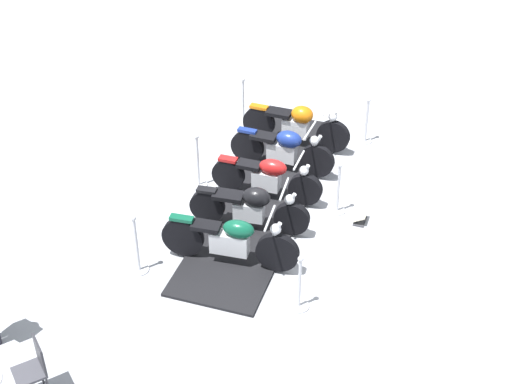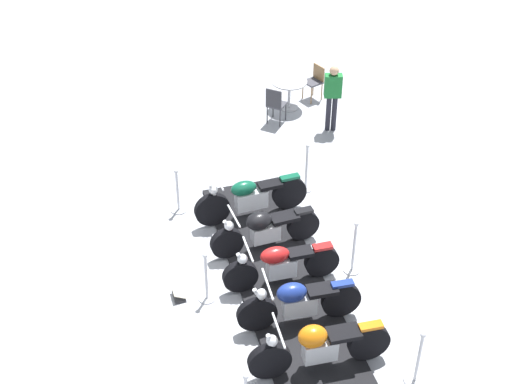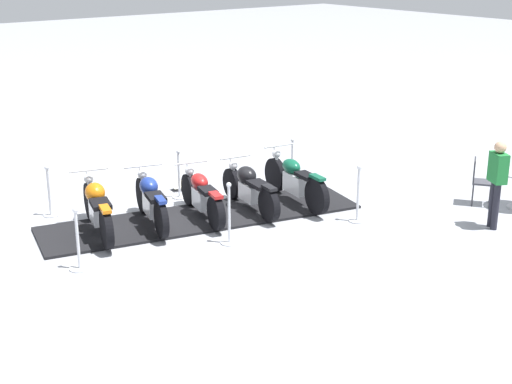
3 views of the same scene
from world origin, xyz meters
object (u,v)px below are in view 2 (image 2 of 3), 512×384
object	(u,v)px
motorcycle_black	(264,229)
stanchion_right_front	(178,198)
bystander_person	(333,92)
cafe_chair_across_table	(275,103)
stanchion_left_mid	(353,255)
cafe_table	(289,88)
stanchion_left_rear	(417,366)
stanchion_left_front	(306,174)
motorcycle_maroon	(280,264)
info_placard	(179,294)
motorcycle_copper	(318,346)
motorcycle_navy	(298,302)
cafe_chair_near_table	(315,80)
stanchion_right_mid	(206,284)
motorcycle_forest	(250,197)

from	to	relation	value
motorcycle_black	stanchion_right_front	world-z (taller)	stanchion_right_front
bystander_person	cafe_chair_across_table	bearing A→B (deg)	-103.31
stanchion_left_mid	cafe_table	size ratio (longest dim) A/B	1.30
stanchion_left_rear	stanchion_left_front	bearing A→B (deg)	166.83
motorcycle_maroon	info_placard	xyz separation A→B (m)	(-0.58, -1.72, -0.42)
motorcycle_copper	stanchion_left_front	distance (m)	4.87
motorcycle_navy	cafe_chair_near_table	bearing A→B (deg)	-108.59
stanchion_right_mid	cafe_table	bearing A→B (deg)	137.10
motorcycle_navy	motorcycle_copper	xyz separation A→B (m)	(0.98, -0.23, 0.00)
stanchion_right_mid	cafe_table	xyz separation A→B (m)	(-5.09, 4.73, 0.21)
info_placard	cafe_table	distance (m)	7.07
stanchion_left_front	stanchion_right_mid	size ratio (longest dim) A/B	1.07
motorcycle_navy	stanchion_left_front	size ratio (longest dim) A/B	1.85
stanchion_left_front	cafe_chair_across_table	distance (m)	2.78
cafe_table	cafe_chair_across_table	distance (m)	0.83
motorcycle_black	info_placard	world-z (taller)	motorcycle_black
info_placard	stanchion_left_rear	bearing A→B (deg)	-131.33
stanchion_left_rear	cafe_table	xyz separation A→B (m)	(-8.29, 2.67, 0.24)
stanchion_left_mid	stanchion_left_rear	world-z (taller)	stanchion_left_mid
motorcycle_forest	stanchion_right_mid	size ratio (longest dim) A/B	2.21
cafe_chair_near_table	stanchion_right_mid	bearing A→B (deg)	36.18
motorcycle_forest	motorcycle_copper	size ratio (longest dim) A/B	1.03
stanchion_right_front	motorcycle_copper	bearing A→B (deg)	2.87
stanchion_left_front	motorcycle_black	bearing A→B (deg)	-53.57
info_placard	bystander_person	world-z (taller)	bystander_person
stanchion_left_front	info_placard	distance (m)	4.06
motorcycle_copper	stanchion_left_mid	world-z (taller)	stanchion_left_mid
motorcycle_maroon	stanchion_left_rear	size ratio (longest dim) A/B	1.97
stanchion_left_front	cafe_chair_near_table	bearing A→B (deg)	144.92
stanchion_right_mid	cafe_table	distance (m)	6.95
motorcycle_forest	cafe_table	xyz separation A→B (m)	(-3.44, 2.97, 0.05)
motorcycle_copper	cafe_chair_across_table	bearing A→B (deg)	-99.51
motorcycle_navy	stanchion_left_rear	distance (m)	2.17
motorcycle_navy	motorcycle_forest	bearing A→B (deg)	-87.15
motorcycle_black	cafe_table	xyz separation A→B (m)	(-4.42, 3.20, 0.07)
motorcycle_copper	stanchion_right_mid	world-z (taller)	motorcycle_copper
motorcycle_forest	stanchion_right_mid	world-z (taller)	motorcycle_forest
motorcycle_maroon	motorcycle_copper	bearing A→B (deg)	90.58
stanchion_left_front	stanchion_right_mid	bearing A→B (deg)	-59.12
motorcycle_navy	stanchion_left_front	xyz separation A→B (m)	(-3.24, 2.20, -0.14)
stanchion_left_front	stanchion_left_mid	bearing A→B (deg)	-13.17
motorcycle_forest	stanchion_left_front	size ratio (longest dim) A/B	2.06
stanchion_right_mid	cafe_chair_across_table	size ratio (longest dim) A/B	1.11
motorcycle_navy	stanchion_right_front	xyz separation A→B (m)	(-3.86, -0.47, -0.21)
stanchion_left_front	cafe_chair_near_table	distance (m)	3.96
stanchion_right_front	info_placard	bearing A→B (deg)	-23.91
stanchion_left_front	cafe_table	xyz separation A→B (m)	(-3.14, 1.46, 0.19)
motorcycle_forest	stanchion_left_rear	world-z (taller)	motorcycle_forest
cafe_table	bystander_person	bearing A→B (deg)	13.44
info_placard	cafe_chair_across_table	world-z (taller)	cafe_chair_across_table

